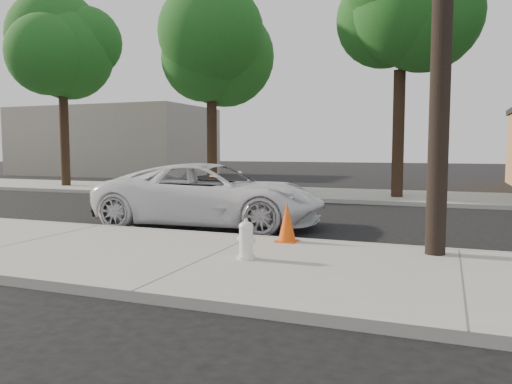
% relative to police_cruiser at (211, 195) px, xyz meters
% --- Properties ---
extents(ground, '(120.00, 120.00, 0.00)m').
position_rel_police_cruiser_xyz_m(ground, '(1.86, 0.37, -0.80)').
color(ground, black).
rests_on(ground, ground).
extents(near_sidewalk, '(90.00, 4.40, 0.15)m').
position_rel_police_cruiser_xyz_m(near_sidewalk, '(1.86, -3.93, -0.73)').
color(near_sidewalk, gray).
rests_on(near_sidewalk, ground).
extents(far_sidewalk, '(90.00, 5.00, 0.15)m').
position_rel_police_cruiser_xyz_m(far_sidewalk, '(1.86, 8.87, -0.73)').
color(far_sidewalk, gray).
rests_on(far_sidewalk, ground).
extents(curb_near, '(90.00, 0.12, 0.16)m').
position_rel_police_cruiser_xyz_m(curb_near, '(1.86, -1.73, -0.73)').
color(curb_near, '#9E9B93').
rests_on(curb_near, ground).
extents(building_far, '(14.00, 8.00, 5.00)m').
position_rel_police_cruiser_xyz_m(building_far, '(-18.14, 20.37, 1.70)').
color(building_far, gray).
rests_on(building_far, ground).
extents(tree_a, '(4.65, 4.50, 9.00)m').
position_rel_police_cruiser_xyz_m(tree_a, '(-11.94, 8.22, 5.73)').
color(tree_a, black).
rests_on(tree_a, far_sidewalk).
extents(tree_b, '(4.34, 4.20, 8.45)m').
position_rel_police_cruiser_xyz_m(tree_b, '(-3.95, 8.43, 5.35)').
color(tree_b, black).
rests_on(tree_b, far_sidewalk).
extents(tree_c, '(4.96, 4.80, 9.55)m').
position_rel_police_cruiser_xyz_m(tree_c, '(4.07, 8.01, 6.11)').
color(tree_c, black).
rests_on(tree_c, far_sidewalk).
extents(police_cruiser, '(6.00, 3.19, 1.61)m').
position_rel_police_cruiser_xyz_m(police_cruiser, '(0.00, 0.00, 0.00)').
color(police_cruiser, white).
rests_on(police_cruiser, ground).
extents(fire_hydrant, '(0.34, 0.31, 0.63)m').
position_rel_police_cruiser_xyz_m(fire_hydrant, '(2.53, -3.86, -0.35)').
color(fire_hydrant, white).
rests_on(fire_hydrant, near_sidewalk).
extents(traffic_cone, '(0.42, 0.42, 0.78)m').
position_rel_police_cruiser_xyz_m(traffic_cone, '(2.70, -2.13, -0.28)').
color(traffic_cone, '#E24B0B').
rests_on(traffic_cone, near_sidewalk).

